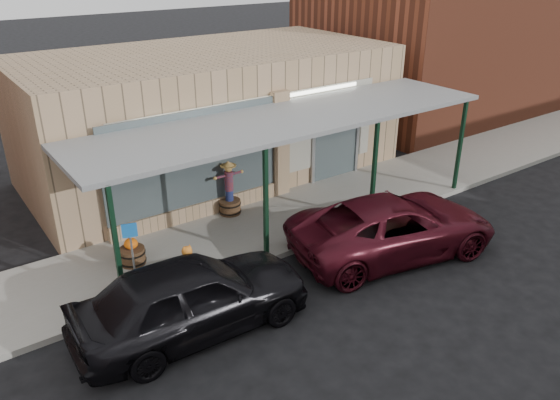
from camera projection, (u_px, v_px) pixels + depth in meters
ground at (378, 276)px, 13.15m from camera, size 120.00×120.00×0.00m
sidewalk at (290, 218)px, 15.78m from camera, size 40.00×3.20×0.15m
storefront at (210, 115)px, 18.30m from camera, size 12.00×6.25×4.20m
awning at (292, 120)px, 14.52m from camera, size 12.00×3.00×3.04m
block_buildings_near at (243, 53)px, 19.42m from camera, size 61.00×8.00×8.00m
barrel_scarecrow at (229, 196)px, 15.69m from camera, size 0.98×0.70×1.62m
barrel_pumpkin at (132, 254)px, 13.28m from camera, size 0.79×0.79×0.74m
handicap_sign at (132, 247)px, 12.03m from camera, size 0.33×0.12×1.62m
parked_sedan at (192, 296)px, 10.96m from camera, size 4.93×2.13×1.66m
car_maroon at (393, 226)px, 13.86m from camera, size 5.81×3.57×1.50m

